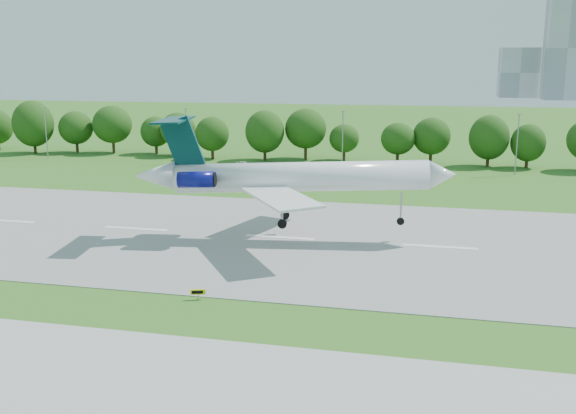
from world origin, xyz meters
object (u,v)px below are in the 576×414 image
at_px(taxi_sign_left, 198,292).
at_px(service_vehicle_b, 243,164).
at_px(airliner, 284,176).
at_px(service_vehicle_a, 329,169).

distance_m(taxi_sign_left, service_vehicle_b, 80.86).
xyz_separation_m(airliner, service_vehicle_a, (-2.62, 52.15, -7.47)).
distance_m(service_vehicle_a, service_vehicle_b, 19.79).
height_order(airliner, service_vehicle_b, airliner).
xyz_separation_m(service_vehicle_a, service_vehicle_b, (-19.45, 3.63, -0.12)).
relative_size(airliner, service_vehicle_b, 12.00).
distance_m(airliner, service_vehicle_a, 52.75).
bearing_deg(service_vehicle_b, taxi_sign_left, -163.83).
relative_size(service_vehicle_a, service_vehicle_b, 1.25).
bearing_deg(service_vehicle_b, airliner, -155.80).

